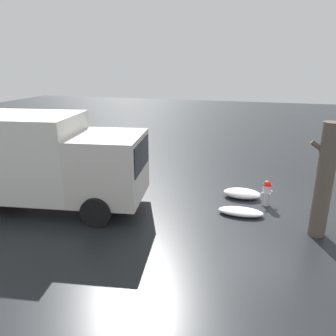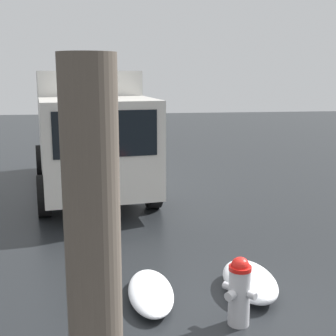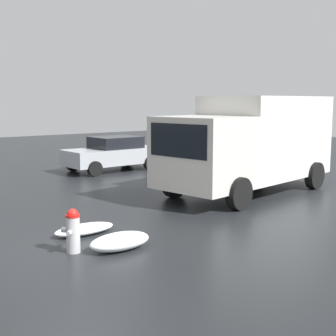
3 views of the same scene
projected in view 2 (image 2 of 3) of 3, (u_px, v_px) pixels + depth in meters
ground_plane at (238, 324)px, 5.76m from camera, size 60.00×60.00×0.00m
fire_hydrant at (239, 290)px, 5.67m from camera, size 0.42×0.40×0.87m
tree_trunk at (93, 247)px, 3.90m from camera, size 0.71×0.47×3.20m
delivery_truck at (87, 126)px, 12.24m from camera, size 6.86×3.39×3.07m
snow_pile_curbside at (151, 292)px, 6.36m from camera, size 1.41×0.61×0.22m
snow_pile_by_tree at (250, 281)px, 6.58m from camera, size 1.31×0.70×0.33m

